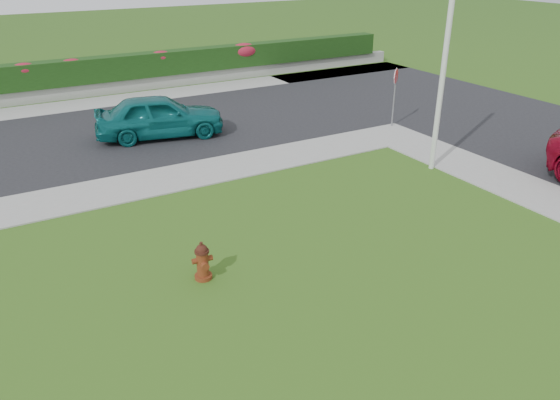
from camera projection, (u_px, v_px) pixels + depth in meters
ground at (420, 332)px, 9.72m from camera, size 120.00×120.00×0.00m
street_far at (20, 150)px, 18.47m from camera, size 26.00×8.00×0.04m
sidewalk_far at (2, 212)px, 14.08m from camera, size 24.00×2.00×0.04m
curb_corner at (391, 135)px, 19.97m from camera, size 2.00×2.00×0.04m
sidewalk_beyond at (104, 102)px, 24.21m from camera, size 34.00×2.00×0.04m
retaining_wall at (95, 89)px, 25.28m from camera, size 34.00×0.40×0.60m
hedge at (92, 70)px, 25.00m from camera, size 32.00×0.90×1.10m
fire_hydrant at (203, 262)px, 11.13m from camera, size 0.43×0.41×0.85m
sedan_teal at (160, 116)px, 19.39m from camera, size 4.75×2.69×1.52m
utility_pole at (443, 76)px, 15.78m from camera, size 0.16×0.16×5.71m
stop_sign at (395, 84)px, 20.24m from camera, size 0.50×0.37×2.24m
flower_clump_c at (24, 70)px, 23.50m from camera, size 1.14×0.73×0.57m
flower_clump_d at (72, 65)px, 24.39m from camera, size 1.09×0.70×0.54m
flower_clump_e at (161, 57)px, 26.27m from camera, size 1.13×0.72×0.56m
flower_clump_f at (244, 50)px, 28.31m from camera, size 1.50×0.96×0.75m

